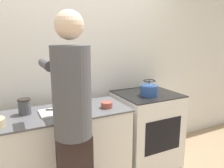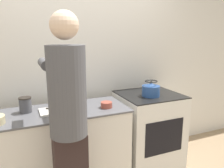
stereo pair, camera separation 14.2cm
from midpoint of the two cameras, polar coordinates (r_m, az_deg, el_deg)
wall_back at (r=2.71m, az=-10.50°, el=5.10°), size 8.00×0.05×2.60m
counter at (r=2.47m, az=-15.61°, el=-16.93°), size 1.49×0.60×0.89m
oven at (r=2.90m, az=7.47°, el=-11.40°), size 0.73×0.68×0.94m
person at (r=1.79m, az=-12.55°, el=-8.56°), size 0.34×0.58×1.82m
cutting_board at (r=2.27m, az=-16.12°, el=-7.05°), size 0.32×0.24×0.02m
knife at (r=2.30m, az=-16.11°, el=-6.50°), size 0.22×0.12×0.01m
kettle at (r=2.63m, az=8.15°, el=-1.35°), size 0.21×0.21×0.19m
bowl_prep at (r=2.33m, az=-3.16°, el=-5.49°), size 0.12×0.12×0.06m
canister_jar at (r=2.32m, az=-23.53°, el=-5.43°), size 0.12×0.12×0.15m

